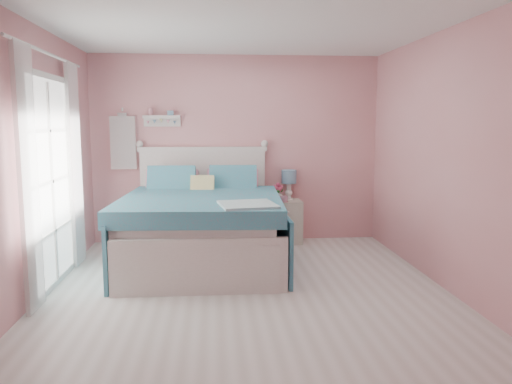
{
  "coord_description": "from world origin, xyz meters",
  "views": [
    {
      "loc": [
        -0.33,
        -4.78,
        1.67
      ],
      "look_at": [
        0.19,
        1.2,
        0.84
      ],
      "focal_mm": 35.0,
      "sensor_mm": 36.0,
      "label": 1
    }
  ],
  "objects": [
    {
      "name": "floor",
      "position": [
        0.0,
        0.0,
        0.0
      ],
      "size": [
        4.5,
        4.5,
        0.0
      ],
      "primitive_type": "plane",
      "color": "beige",
      "rests_on": "ground"
    },
    {
      "name": "vase",
      "position": [
        0.56,
        2.01,
        0.67
      ],
      "size": [
        0.16,
        0.16,
        0.15
      ],
      "primitive_type": "imported",
      "rotation": [
        0.0,
        0.0,
        0.16
      ],
      "color": "silver",
      "rests_on": "nightstand"
    },
    {
      "name": "table_lamp",
      "position": [
        0.73,
        2.12,
        0.89
      ],
      "size": [
        0.21,
        0.21,
        0.42
      ],
      "color": "white",
      "rests_on": "nightstand"
    },
    {
      "name": "hanging_dress",
      "position": [
        -1.55,
        2.18,
        1.4
      ],
      "size": [
        0.34,
        0.03,
        0.72
      ],
      "primitive_type": "cube",
      "color": "white",
      "rests_on": "room_shell"
    },
    {
      "name": "room_shell",
      "position": [
        0.0,
        0.0,
        1.58
      ],
      "size": [
        4.5,
        4.5,
        4.5
      ],
      "color": "#CC8183",
      "rests_on": "floor"
    },
    {
      "name": "roses",
      "position": [
        0.56,
        2.0,
        0.79
      ],
      "size": [
        0.14,
        0.11,
        0.12
      ],
      "color": "#CE466D",
      "rests_on": "vase"
    },
    {
      "name": "bed",
      "position": [
        -0.47,
        1.09,
        0.43
      ],
      "size": [
        1.91,
        2.35,
        1.34
      ],
      "rotation": [
        0.0,
        0.0,
        -0.06
      ],
      "color": "silver",
      "rests_on": "floor"
    },
    {
      "name": "wall_shelf",
      "position": [
        -1.02,
        2.19,
        1.73
      ],
      "size": [
        0.5,
        0.15,
        0.25
      ],
      "color": "silver",
      "rests_on": "room_shell"
    },
    {
      "name": "curtain_far",
      "position": [
        -1.92,
        1.14,
        1.18
      ],
      "size": [
        0.04,
        0.4,
        2.32
      ],
      "primitive_type": "cube",
      "color": "white",
      "rests_on": "floor"
    },
    {
      "name": "teacup",
      "position": [
        0.63,
        1.88,
        0.64
      ],
      "size": [
        0.14,
        0.14,
        0.08
      ],
      "primitive_type": "imported",
      "rotation": [
        0.0,
        0.0,
        0.35
      ],
      "color": "#D08BA4",
      "rests_on": "nightstand"
    },
    {
      "name": "curtain_near",
      "position": [
        -1.92,
        -0.34,
        1.18
      ],
      "size": [
        0.04,
        0.4,
        2.32
      ],
      "primitive_type": "cube",
      "color": "white",
      "rests_on": "floor"
    },
    {
      "name": "nightstand",
      "position": [
        0.68,
        2.02,
        0.3
      ],
      "size": [
        0.41,
        0.41,
        0.6
      ],
      "color": "beige",
      "rests_on": "floor"
    },
    {
      "name": "french_door",
      "position": [
        -1.97,
        0.4,
        1.07
      ],
      "size": [
        0.04,
        1.32,
        2.16
      ],
      "color": "silver",
      "rests_on": "floor"
    }
  ]
}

